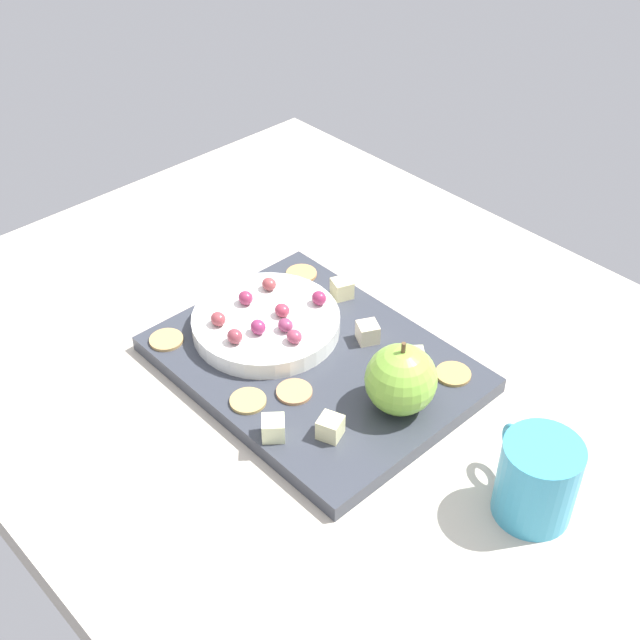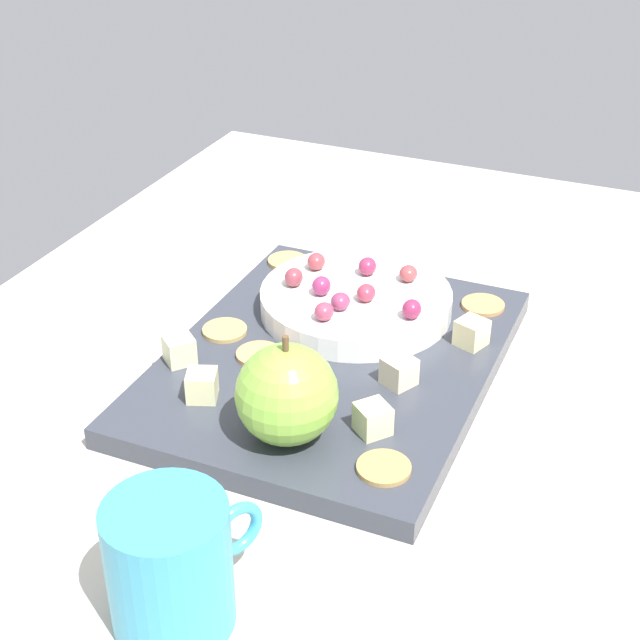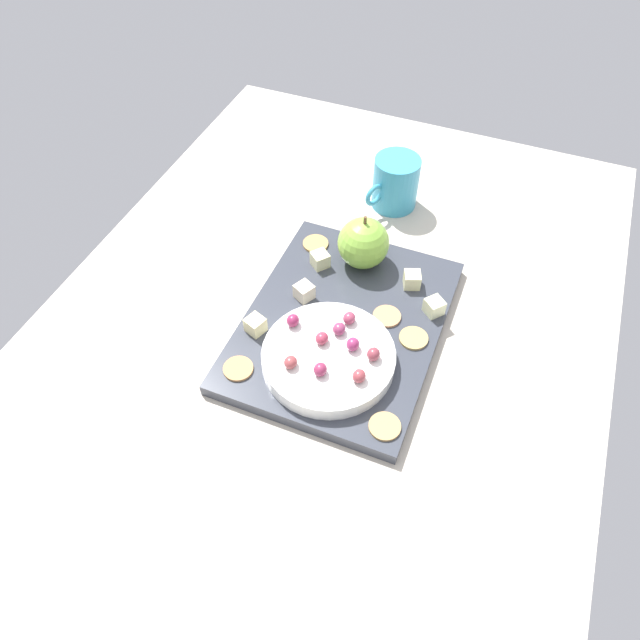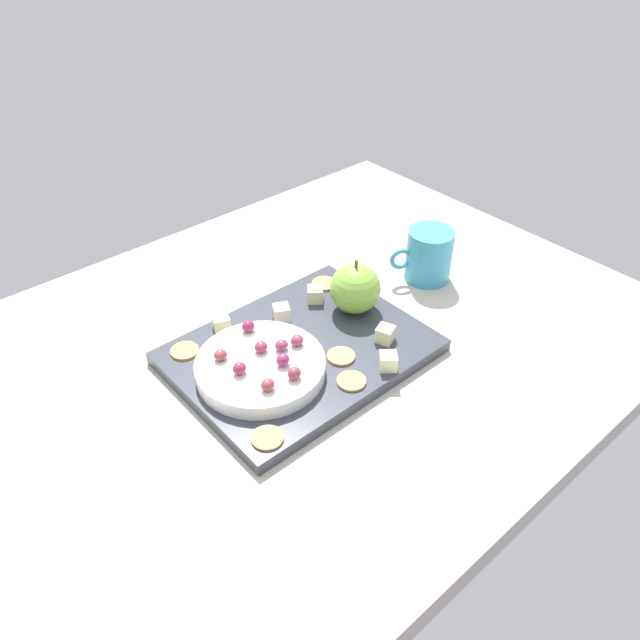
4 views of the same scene
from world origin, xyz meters
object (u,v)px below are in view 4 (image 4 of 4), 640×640
object	(u,v)px
cheese_cube_0	(282,313)
grape_0	(282,345)
cracker_1	(351,381)
cracker_2	(185,351)
cheese_cube_2	(385,334)
grape_1	(294,373)
cheese_cube_1	(221,323)
apple_whole	(355,288)
cheese_cube_3	(315,294)
grape_8	(297,340)
cheese_cube_4	(388,361)
cup	(428,255)
grape_7	(221,355)
grape_2	(239,368)
cracker_3	(267,438)
grape_5	(261,347)
platter	(300,352)
serving_dish	(260,367)
grape_4	(268,385)
cracker_4	(341,356)
grape_6	(248,326)
grape_3	(283,360)
cracker_0	(324,284)

from	to	relation	value
cheese_cube_0	grape_0	size ratio (longest dim) A/B	1.26
grape_0	cheese_cube_0	bearing A→B (deg)	-128.11
cracker_1	cracker_2	distance (cm)	24.97
cheese_cube_2	grape_1	distance (cm)	17.00
cheese_cube_1	apple_whole	bearing A→B (deg)	153.31
cheese_cube_3	grape_8	world-z (taller)	grape_8
cheese_cube_4	cup	xyz separation A→B (cm)	(-23.84, -13.53, 1.41)
grape_0	grape_7	distance (cm)	8.57
grape_2	cup	bearing A→B (deg)	-176.17
cheese_cube_4	cracker_3	world-z (taller)	cheese_cube_4
grape_5	cheese_cube_3	bearing A→B (deg)	-157.24
cheese_cube_1	cracker_3	bearing A→B (deg)	69.85
apple_whole	cheese_cube_3	world-z (taller)	apple_whole
cheese_cube_1	grape_8	xyz separation A→B (cm)	(-4.70, 12.41, 1.85)
grape_5	cracker_1	bearing A→B (deg)	121.79
cracker_1	platter	bearing A→B (deg)	-87.23
serving_dish	grape_1	xyz separation A→B (cm)	(-1.38, 5.84, 2.03)
serving_dish	cheese_cube_3	bearing A→B (deg)	-154.58
cheese_cube_1	grape_0	xyz separation A→B (cm)	(-2.40, 11.77, 1.84)
cheese_cube_1	cheese_cube_2	distance (cm)	24.79
grape_1	grape_4	size ratio (longest dim) A/B	1.00
cheese_cube_3	cracker_4	world-z (taller)	cheese_cube_3
grape_6	grape_8	bearing A→B (deg)	115.46
serving_dish	cheese_cube_2	size ratio (longest dim) A/B	7.48
grape_0	grape_8	xyz separation A→B (cm)	(-2.30, 0.63, 0.01)
cheese_cube_0	cheese_cube_3	distance (cm)	7.11
serving_dish	cheese_cube_4	bearing A→B (deg)	142.33
cracker_1	cup	xyz separation A→B (cm)	(-29.74, -12.27, 2.43)
cheese_cube_1	cracker_1	xyz separation A→B (cm)	(-6.94, 21.41, -1.02)
cracker_1	cup	size ratio (longest dim) A/B	0.39
cheese_cube_2	cracker_2	size ratio (longest dim) A/B	0.59
cheese_cube_0	grape_4	world-z (taller)	grape_4
cheese_cube_3	grape_2	world-z (taller)	grape_2
cracker_1	cracker_2	world-z (taller)	same
cheese_cube_2	cracker_1	distance (cm)	10.51
grape_3	cup	size ratio (longest dim) A/B	0.18
cracker_3	grape_8	xyz separation A→B (cm)	(-12.78, -9.59, 2.87)
cheese_cube_3	cracker_3	size ratio (longest dim) A/B	0.59
grape_0	grape_5	size ratio (longest dim) A/B	1.00
serving_dish	cheese_cube_0	distance (cm)	12.62
cheese_cube_3	cracker_0	xyz separation A→B (cm)	(-4.09, -2.44, -1.02)
cracker_0	grape_8	bearing A→B (deg)	36.76
cracker_1	grape_5	size ratio (longest dim) A/B	2.14
cracker_3	grape_4	bearing A→B (deg)	-129.04
grape_4	cup	xyz separation A→B (cm)	(-40.65, -7.79, -0.47)
cheese_cube_1	grape_5	size ratio (longest dim) A/B	1.26
cracker_0	grape_8	world-z (taller)	grape_8
cracker_2	cracker_4	distance (cm)	22.88
grape_2	cracker_3	bearing A→B (deg)	72.60
serving_dish	cracker_1	distance (cm)	12.82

